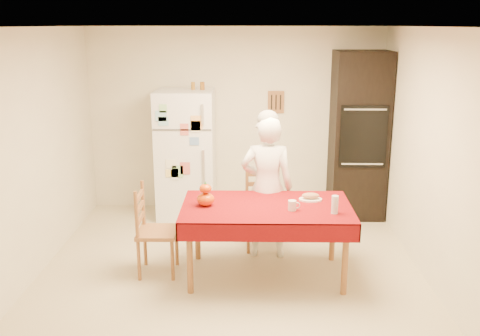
{
  "coord_description": "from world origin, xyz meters",
  "views": [
    {
      "loc": [
        0.19,
        -5.0,
        2.53
      ],
      "look_at": [
        0.1,
        0.2,
        1.12
      ],
      "focal_mm": 40.0,
      "sensor_mm": 36.0,
      "label": 1
    }
  ],
  "objects_px": {
    "dining_table": "(266,212)",
    "chair_left": "(151,227)",
    "seated_woman": "(267,187)",
    "coffee_mug": "(292,205)",
    "wine_glass": "(335,205)",
    "bread_plate": "(310,199)",
    "refrigerator": "(186,154)",
    "chair_far": "(263,204)",
    "oven_cabinet": "(358,136)",
    "pumpkin_lower": "(206,199)"
  },
  "relations": [
    {
      "from": "oven_cabinet",
      "to": "coffee_mug",
      "type": "relative_size",
      "value": 22.0
    },
    {
      "from": "dining_table",
      "to": "chair_left",
      "type": "relative_size",
      "value": 1.79
    },
    {
      "from": "refrigerator",
      "to": "seated_woman",
      "type": "bearing_deg",
      "value": -51.12
    },
    {
      "from": "pumpkin_lower",
      "to": "refrigerator",
      "type": "bearing_deg",
      "value": 102.6
    },
    {
      "from": "oven_cabinet",
      "to": "pumpkin_lower",
      "type": "bearing_deg",
      "value": -135.29
    },
    {
      "from": "chair_left",
      "to": "pumpkin_lower",
      "type": "xyz_separation_m",
      "value": [
        0.57,
        -0.05,
        0.32
      ]
    },
    {
      "from": "chair_left",
      "to": "coffee_mug",
      "type": "height_order",
      "value": "chair_left"
    },
    {
      "from": "chair_far",
      "to": "pumpkin_lower",
      "type": "xyz_separation_m",
      "value": [
        -0.6,
        -0.79,
        0.32
      ]
    },
    {
      "from": "coffee_mug",
      "to": "bread_plate",
      "type": "distance_m",
      "value": 0.38
    },
    {
      "from": "coffee_mug",
      "to": "pumpkin_lower",
      "type": "relative_size",
      "value": 0.57
    },
    {
      "from": "wine_glass",
      "to": "coffee_mug",
      "type": "bearing_deg",
      "value": 169.12
    },
    {
      "from": "oven_cabinet",
      "to": "dining_table",
      "type": "xyz_separation_m",
      "value": [
        -1.26,
        -1.85,
        -0.41
      ]
    },
    {
      "from": "wine_glass",
      "to": "pumpkin_lower",
      "type": "bearing_deg",
      "value": 170.69
    },
    {
      "from": "oven_cabinet",
      "to": "chair_far",
      "type": "height_order",
      "value": "oven_cabinet"
    },
    {
      "from": "oven_cabinet",
      "to": "dining_table",
      "type": "relative_size",
      "value": 1.29
    },
    {
      "from": "seated_woman",
      "to": "bread_plate",
      "type": "xyz_separation_m",
      "value": [
        0.44,
        -0.34,
        -0.02
      ]
    },
    {
      "from": "wine_glass",
      "to": "seated_woman",
      "type": "bearing_deg",
      "value": 130.66
    },
    {
      "from": "seated_woman",
      "to": "wine_glass",
      "type": "distance_m",
      "value": 0.97
    },
    {
      "from": "dining_table",
      "to": "chair_left",
      "type": "height_order",
      "value": "chair_left"
    },
    {
      "from": "pumpkin_lower",
      "to": "dining_table",
      "type": "bearing_deg",
      "value": 0.3
    },
    {
      "from": "chair_left",
      "to": "seated_woman",
      "type": "relative_size",
      "value": 0.6
    },
    {
      "from": "dining_table",
      "to": "seated_woman",
      "type": "height_order",
      "value": "seated_woman"
    },
    {
      "from": "chair_far",
      "to": "seated_woman",
      "type": "height_order",
      "value": "seated_woman"
    },
    {
      "from": "coffee_mug",
      "to": "pumpkin_lower",
      "type": "xyz_separation_m",
      "value": [
        -0.86,
        0.13,
        0.02
      ]
    },
    {
      "from": "coffee_mug",
      "to": "wine_glass",
      "type": "xyz_separation_m",
      "value": [
        0.4,
        -0.08,
        0.04
      ]
    },
    {
      "from": "chair_left",
      "to": "wine_glass",
      "type": "bearing_deg",
      "value": -98.62
    },
    {
      "from": "oven_cabinet",
      "to": "bread_plate",
      "type": "bearing_deg",
      "value": -115.66
    },
    {
      "from": "refrigerator",
      "to": "chair_far",
      "type": "distance_m",
      "value": 1.47
    },
    {
      "from": "dining_table",
      "to": "coffee_mug",
      "type": "height_order",
      "value": "coffee_mug"
    },
    {
      "from": "chair_far",
      "to": "coffee_mug",
      "type": "relative_size",
      "value": 9.5
    },
    {
      "from": "wine_glass",
      "to": "bread_plate",
      "type": "distance_m",
      "value": 0.44
    },
    {
      "from": "coffee_mug",
      "to": "seated_woman",
      "type": "bearing_deg",
      "value": 108.99
    },
    {
      "from": "dining_table",
      "to": "chair_left",
      "type": "bearing_deg",
      "value": 177.8
    },
    {
      "from": "refrigerator",
      "to": "chair_far",
      "type": "bearing_deg",
      "value": -45.49
    },
    {
      "from": "refrigerator",
      "to": "dining_table",
      "type": "distance_m",
      "value": 2.08
    },
    {
      "from": "wine_glass",
      "to": "bread_plate",
      "type": "height_order",
      "value": "wine_glass"
    },
    {
      "from": "chair_left",
      "to": "wine_glass",
      "type": "height_order",
      "value": "chair_left"
    },
    {
      "from": "wine_glass",
      "to": "bread_plate",
      "type": "xyz_separation_m",
      "value": [
        -0.19,
        0.39,
        -0.08
      ]
    },
    {
      "from": "coffee_mug",
      "to": "pumpkin_lower",
      "type": "height_order",
      "value": "pumpkin_lower"
    },
    {
      "from": "oven_cabinet",
      "to": "bread_plate",
      "type": "relative_size",
      "value": 9.17
    },
    {
      "from": "chair_far",
      "to": "bread_plate",
      "type": "bearing_deg",
      "value": -55.5
    },
    {
      "from": "seated_woman",
      "to": "coffee_mug",
      "type": "bearing_deg",
      "value": 112.42
    },
    {
      "from": "seated_woman",
      "to": "wine_glass",
      "type": "bearing_deg",
      "value": 134.09
    },
    {
      "from": "refrigerator",
      "to": "pumpkin_lower",
      "type": "bearing_deg",
      "value": -77.4
    },
    {
      "from": "oven_cabinet",
      "to": "chair_far",
      "type": "relative_size",
      "value": 2.32
    },
    {
      "from": "coffee_mug",
      "to": "bread_plate",
      "type": "height_order",
      "value": "coffee_mug"
    },
    {
      "from": "refrigerator",
      "to": "dining_table",
      "type": "bearing_deg",
      "value": -60.65
    },
    {
      "from": "coffee_mug",
      "to": "wine_glass",
      "type": "relative_size",
      "value": 0.57
    },
    {
      "from": "seated_woman",
      "to": "coffee_mug",
      "type": "relative_size",
      "value": 15.9
    },
    {
      "from": "refrigerator",
      "to": "dining_table",
      "type": "relative_size",
      "value": 1.0
    }
  ]
}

